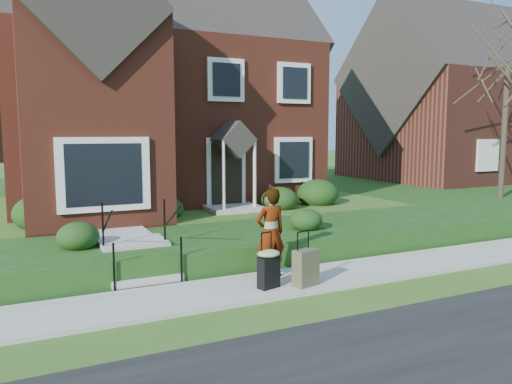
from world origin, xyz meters
TOP-DOWN VIEW (x-y plane):
  - ground at (0.00, 0.00)m, footprint 120.00×120.00m
  - sidewalk at (0.00, 0.00)m, footprint 60.00×1.60m
  - terrace at (4.00, 10.90)m, footprint 44.00×20.00m
  - walkway at (-2.50, 5.00)m, footprint 1.20×6.00m
  - main_house at (-0.21, 9.61)m, footprint 10.40×10.20m
  - neighbour_house at (16.00, 11.00)m, footprint 9.40×8.00m
  - front_steps at (-2.50, 1.84)m, footprint 1.40×2.02m
  - foundation_shrubs at (0.26, 4.85)m, footprint 9.86×4.48m
  - woman at (-0.13, 0.37)m, footprint 0.70×0.49m
  - suitcase_black at (-0.49, -0.27)m, footprint 0.52×0.47m
  - suitcase_olive at (0.22, -0.45)m, footprint 0.54×0.39m
  - tree_gap at (11.40, 4.15)m, footprint 5.15×5.15m

SIDE VIEW (x-z plane):
  - ground at x=0.00m, z-range 0.00..0.00m
  - sidewalk at x=0.00m, z-range 0.00..0.08m
  - terrace at x=4.00m, z-range 0.00..0.60m
  - suitcase_olive at x=0.22m, z-range -0.10..0.97m
  - front_steps at x=-2.50m, z-range -0.28..1.22m
  - suitcase_black at x=-0.49m, z-range -0.04..1.03m
  - walkway at x=-2.50m, z-range 0.60..0.66m
  - woman at x=-0.13m, z-range 0.08..1.91m
  - foundation_shrubs at x=0.26m, z-range 0.54..1.51m
  - neighbour_house at x=16.00m, z-range 0.65..9.85m
  - main_house at x=-0.21m, z-range 0.56..9.96m
  - tree_gap at x=11.40m, z-range 2.07..9.42m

